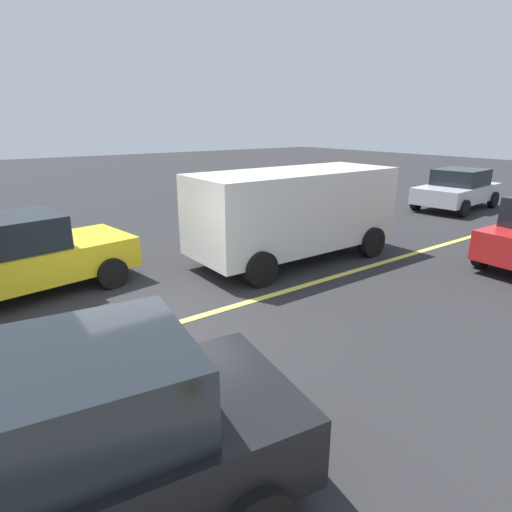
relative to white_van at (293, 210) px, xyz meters
name	(u,v)px	position (x,y,z in m)	size (l,w,h in m)	color
ground_plane	(153,331)	(-4.39, -1.55, -1.27)	(80.00, 80.00, 0.00)	#262628
lane_marking_centre	(290,290)	(-1.39, -1.55, -1.26)	(28.00, 0.16, 0.01)	#E0D14C
white_van	(293,210)	(0.00, 0.00, 0.00)	(5.21, 2.27, 2.20)	silver
car_silver_approaching	(458,189)	(9.59, 1.13, -0.48)	(4.21, 2.38, 1.54)	#B7BABF
car_yellow_far_lane	(13,257)	(-5.92, 1.39, -0.46)	(4.55, 2.46, 1.60)	gold
car_black_crossing	(38,460)	(-6.54, -4.56, -0.43)	(4.57, 2.43, 1.67)	black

